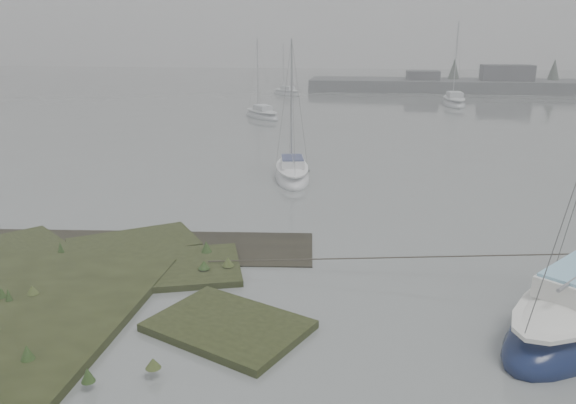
# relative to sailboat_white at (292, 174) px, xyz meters

# --- Properties ---
(ground) EXTENTS (160.00, 160.00, 0.00)m
(ground) POSITION_rel_sailboat_white_xyz_m (0.01, 15.68, -0.22)
(ground) COLOR slate
(ground) RESTS_ON ground
(far_shoreline) EXTENTS (60.00, 8.00, 4.15)m
(far_shoreline) POSITION_rel_sailboat_white_xyz_m (26.86, 47.58, 0.63)
(far_shoreline) COLOR #4C4F51
(far_shoreline) RESTS_ON ground
(sailboat_white) EXTENTS (2.58, 5.25, 7.09)m
(sailboat_white) POSITION_rel_sailboat_white_xyz_m (0.00, 0.00, 0.00)
(sailboat_white) COLOR silver
(sailboat_white) RESTS_ON ground
(sailboat_far_a) EXTENTS (4.38, 4.90, 7.01)m
(sailboat_far_a) POSITION_rel_sailboat_white_xyz_m (-5.42, 20.47, -0.00)
(sailboat_far_a) COLOR #A1A4AA
(sailboat_far_a) RESTS_ON ground
(sailboat_far_b) EXTENTS (2.28, 6.25, 8.71)m
(sailboat_far_b) POSITION_rel_sailboat_white_xyz_m (11.94, 31.98, 0.05)
(sailboat_far_b) COLOR #B8BCC2
(sailboat_far_b) RESTS_ON ground
(sailboat_far_c) EXTENTS (4.37, 4.03, 6.33)m
(sailboat_far_c) POSITION_rel_sailboat_white_xyz_m (-6.15, 39.89, -0.02)
(sailboat_far_c) COLOR silver
(sailboat_far_c) RESTS_ON ground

